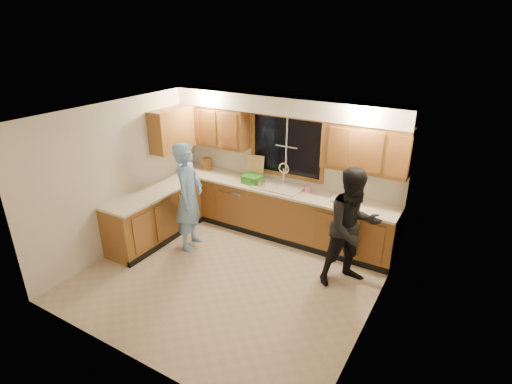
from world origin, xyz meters
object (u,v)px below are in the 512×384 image
dishwasher (238,204)px  woman (353,228)px  knife_block (207,164)px  dish_crate (252,179)px  soap_bottle (308,188)px  sink (278,190)px  bowl (339,200)px  stove (131,229)px  man (189,197)px

dishwasher → woman: woman is taller
knife_block → dish_crate: size_ratio=0.78×
soap_bottle → knife_block: bearing=178.8°
woman → knife_block: (-3.24, 0.88, 0.14)m
sink → dish_crate: sink is taller
knife_block → bowl: 2.77m
stove → dish_crate: size_ratio=2.87×
sink → knife_block: bearing=176.2°
sink → dish_crate: size_ratio=2.74×
man → dish_crate: man is taller
stove → woman: size_ratio=0.50×
woman → soap_bottle: (-1.07, 0.83, 0.10)m
dishwasher → dish_crate: size_ratio=2.61×
woman → dishwasher: bearing=115.4°
sink → man: size_ratio=0.46×
woman → soap_bottle: size_ratio=10.35×
knife_block → dish_crate: (1.14, -0.15, -0.05)m
woman → dish_crate: size_ratio=5.75×
man → soap_bottle: 2.01m
dish_crate → soap_bottle: bearing=5.7°
knife_block → soap_bottle: bearing=2.6°
sink → dish_crate: bearing=-175.3°
sink → bowl: (1.12, -0.03, 0.08)m
dish_crate → bowl: 1.63m
stove → knife_block: knife_block is taller
soap_bottle → dishwasher: bearing=-176.8°
woman → bowl: size_ratio=7.71×
man → knife_block: man is taller
stove → woman: bearing=17.3°
sink → soap_bottle: bearing=6.7°
sink → knife_block: 1.66m
knife_block → dish_crate: 1.15m
dishwasher → stove: bearing=-117.7°
man → bowl: man is taller
man → bowl: size_ratio=7.94×
sink → dishwasher: (-0.85, -0.01, -0.45)m
man → woman: bearing=-101.0°
man → bowl: (2.21, 1.10, 0.02)m
dishwasher → soap_bottle: soap_bottle is taller
woman → dish_crate: woman is taller
stove → man: (0.71, 0.69, 0.48)m
woman → dish_crate: (-2.11, 0.73, 0.09)m
dish_crate → bowl: size_ratio=1.34×
bowl → dishwasher: bearing=179.4°
dishwasher → stove: 2.04m
sink → stove: bearing=-134.6°
knife_block → man: bearing=-61.9°
dishwasher → man: bearing=-102.0°
stove → bowl: bearing=31.5°
stove → soap_bottle: bearing=39.0°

